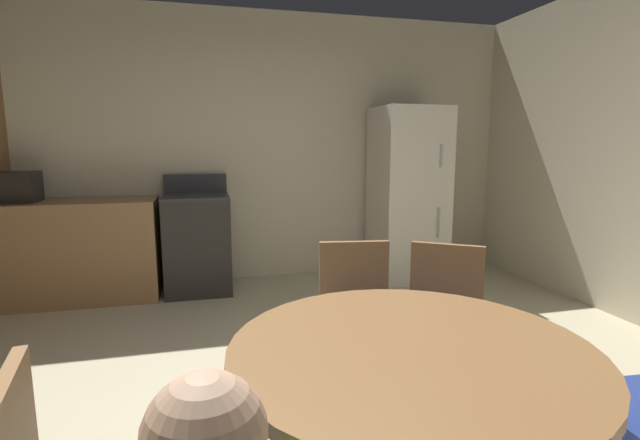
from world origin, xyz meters
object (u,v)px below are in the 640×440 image
refrigerator (408,194)px  chair_north (357,314)px  microwave (9,187)px  chair_northeast (443,318)px  dining_table (410,392)px  oven_range (198,243)px

refrigerator → chair_north: bearing=-120.5°
microwave → chair_northeast: bearing=-40.9°
microwave → dining_table: microwave is taller
oven_range → refrigerator: bearing=-1.4°
refrigerator → microwave: size_ratio=4.00×
refrigerator → dining_table: size_ratio=1.52×
refrigerator → chair_north: size_ratio=2.02×
microwave → chair_north: size_ratio=0.51×
refrigerator → dining_table: 3.47m
oven_range → microwave: bearing=-179.9°
oven_range → dining_table: size_ratio=0.95×
dining_table → refrigerator: bearing=65.5°
chair_northeast → refrigerator: bearing=-165.3°
chair_north → chair_northeast: (0.41, -0.17, 0.00)m
chair_north → refrigerator: bearing=158.3°
oven_range → chair_northeast: bearing=-62.7°
oven_range → chair_northeast: size_ratio=1.26×
refrigerator → chair_northeast: (-0.88, -2.35, -0.38)m
refrigerator → microwave: bearing=179.2°
refrigerator → chair_northeast: 2.54m
oven_range → chair_north: (0.83, -2.24, 0.03)m
refrigerator → chair_north: 2.57m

